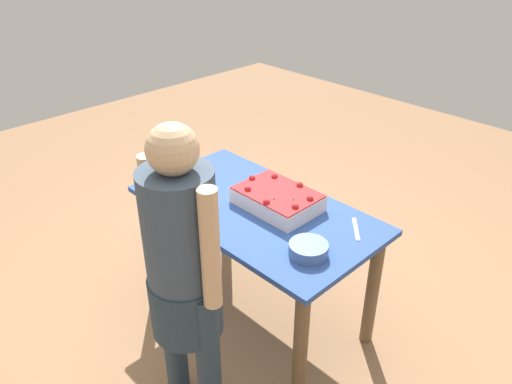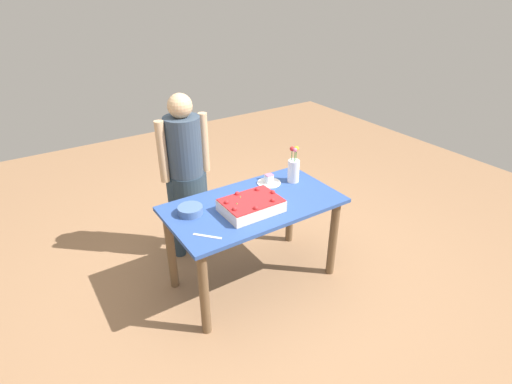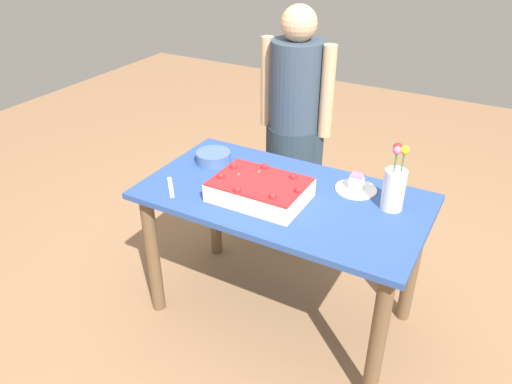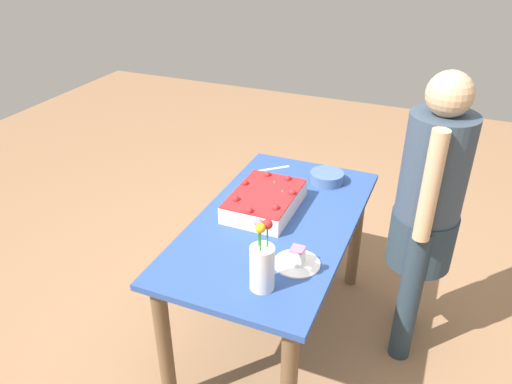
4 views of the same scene
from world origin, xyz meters
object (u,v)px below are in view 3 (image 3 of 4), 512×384
(serving_plate_with_slice, at_px, (356,186))
(person_standing, at_px, (295,118))
(cake_knife, at_px, (171,187))
(fruit_bowl, at_px, (213,157))
(flower_vase, at_px, (394,186))
(sheet_cake, at_px, (260,189))

(serving_plate_with_slice, xyz_separation_m, person_standing, (-0.55, 0.46, 0.08))
(serving_plate_with_slice, relative_size, person_standing, 0.13)
(cake_knife, xyz_separation_m, person_standing, (0.25, 0.88, 0.10))
(serving_plate_with_slice, bearing_deg, fruit_bowl, -173.59)
(cake_knife, relative_size, person_standing, 0.14)
(person_standing, bearing_deg, flower_vase, 53.76)
(serving_plate_with_slice, relative_size, fruit_bowl, 1.09)
(sheet_cake, distance_m, person_standing, 0.78)
(flower_vase, height_order, person_standing, person_standing)
(cake_knife, bearing_deg, person_standing, -57.68)
(sheet_cake, relative_size, cake_knife, 2.14)
(sheet_cake, xyz_separation_m, flower_vase, (0.56, 0.21, 0.07))
(sheet_cake, height_order, person_standing, person_standing)
(cake_knife, distance_m, fruit_bowl, 0.33)
(serving_plate_with_slice, height_order, flower_vase, flower_vase)
(cake_knife, height_order, flower_vase, flower_vase)
(flower_vase, relative_size, person_standing, 0.21)
(serving_plate_with_slice, height_order, fruit_bowl, serving_plate_with_slice)
(sheet_cake, xyz_separation_m, person_standing, (-0.18, 0.76, 0.06))
(cake_knife, distance_m, person_standing, 0.92)
(serving_plate_with_slice, height_order, cake_knife, serving_plate_with_slice)
(cake_knife, height_order, person_standing, person_standing)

